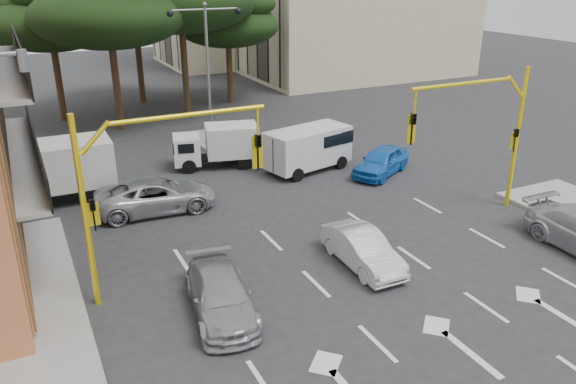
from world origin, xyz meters
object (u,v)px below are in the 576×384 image
signal_mast_right (487,124)px  car_blue_compact (381,161)px  car_silver_wagon (221,295)px  van_white (308,149)px  box_truck_b (217,146)px  street_lamp_center (207,50)px  car_silver_cross_a (157,195)px  signal_mast_left (144,177)px  car_white_hatch (362,249)px  box_truck_a (50,174)px

signal_mast_right → car_blue_compact: (-0.80, 5.75, -3.21)m
signal_mast_right → car_silver_wagon: (-12.15, -2.16, -3.27)m
van_white → box_truck_b: van_white is taller
street_lamp_center → van_white: (3.00, -6.10, -4.33)m
car_silver_cross_a → van_white: bearing=-74.2°
signal_mast_left → street_lamp_center: 15.65m
box_truck_b → car_silver_cross_a: bearing=149.7°
car_blue_compact → signal_mast_right: bearing=-21.2°
car_white_hatch → box_truck_b: 12.15m
signal_mast_right → box_truck_b: 13.33m
car_silver_wagon → car_silver_cross_a: car_silver_cross_a is taller
box_truck_b → box_truck_a: bearing=113.8°
box_truck_a → car_blue_compact: bearing=-102.1°
signal_mast_right → car_blue_compact: 6.63m
car_blue_compact → box_truck_b: 8.40m
car_white_hatch → van_white: van_white is taller
street_lamp_center → car_silver_wagon: bearing=-108.3°
signal_mast_right → car_silver_cross_a: (-11.94, 6.23, -3.18)m
van_white → box_truck_a: (-12.00, 1.25, 0.25)m
signal_mast_right → car_silver_wagon: 12.77m
signal_mast_left → street_lamp_center: street_lamp_center is taller
car_white_hatch → van_white: bearing=73.7°
signal_mast_left → box_truck_b: (5.89, 10.49, -2.81)m
signal_mast_right → car_silver_cross_a: signal_mast_right is taller
signal_mast_right → car_silver_wagon: size_ratio=1.41×
signal_mast_left → car_white_hatch: (6.84, -1.61, -3.26)m
signal_mast_left → car_silver_wagon: signal_mast_left is taller
signal_mast_right → car_white_hatch: signal_mast_right is taller
car_silver_cross_a → street_lamp_center: bearing=-29.3°
car_white_hatch → car_silver_wagon: 5.41m
box_truck_b → signal_mast_right: bearing=-129.3°
signal_mast_left → box_truck_b: bearing=60.7°
car_blue_compact → street_lamp_center: bearing=-173.2°
van_white → box_truck_b: bearing=-136.0°
van_white → box_truck_a: box_truck_a is taller
car_blue_compact → box_truck_a: bearing=-132.0°
signal_mast_right → car_silver_cross_a: 13.84m
car_white_hatch → car_silver_wagon: (-5.38, -0.55, -0.01)m
car_silver_wagon → box_truck_b: bearing=79.8°
signal_mast_right → box_truck_a: (-15.80, 9.15, -2.54)m
street_lamp_center → car_blue_compact: bearing=-54.0°
car_blue_compact → van_white: bearing=-154.9°
car_blue_compact → van_white: size_ratio=0.90×
car_white_hatch → box_truck_a: box_truck_a is taller
street_lamp_center → van_white: bearing=-63.8°
car_white_hatch → car_silver_wagon: car_white_hatch is taller
signal_mast_left → street_lamp_center: size_ratio=0.77×
car_silver_wagon → signal_mast_left: bearing=133.0°
signal_mast_left → car_white_hatch: bearing=-13.3°
street_lamp_center → box_truck_a: size_ratio=1.42×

